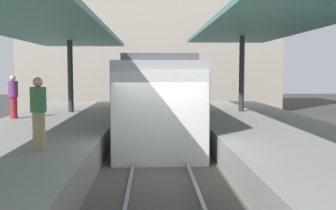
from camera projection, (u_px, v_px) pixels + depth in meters
ground_plane at (161, 178)px, 10.72m from camera, size 80.00×80.00×0.00m
platform_left at (13, 161)px, 10.53m from camera, size 4.40×28.00×1.00m
platform_right at (304, 158)px, 10.83m from camera, size 4.40×28.00×1.00m
track_ballast at (161, 175)px, 10.71m from camera, size 3.20×28.00×0.20m
rail_near_side at (133, 169)px, 10.67m from camera, size 0.08×28.00×0.14m
rail_far_side at (188, 168)px, 10.73m from camera, size 0.08×28.00×0.14m
commuter_train at (157, 98)px, 16.72m from camera, size 2.78×11.48×3.10m
canopy_left at (25, 22)px, 11.62m from camera, size 4.18×21.00×3.30m
canopy_right at (290, 16)px, 11.91m from camera, size 4.18×21.00×3.52m
passenger_near_bench at (38, 113)px, 9.22m from camera, size 0.36×0.36×1.67m
passenger_mid_platform at (13, 96)px, 15.59m from camera, size 0.36×0.36×1.65m
station_building_backdrop at (150, 35)px, 30.18m from camera, size 18.00×6.00×11.00m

